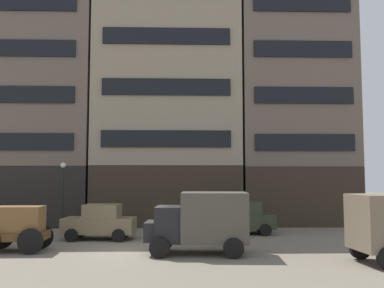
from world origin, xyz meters
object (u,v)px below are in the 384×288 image
at_px(streetlamp_curbside, 63,187).
at_px(fire_hydrant_curbside, 115,225).
at_px(cargo_wagon, 15,225).
at_px(delivery_truck_near, 201,220).
at_px(sedan_dark, 242,218).
at_px(pedestrian_officer, 197,219).
at_px(sedan_parked_curb, 100,222).

distance_m(streetlamp_curbside, fire_hydrant_curbside, 3.92).
bearing_deg(fire_hydrant_curbside, cargo_wagon, -120.10).
distance_m(cargo_wagon, delivery_truck_near, 8.24).
height_order(sedan_dark, fire_hydrant_curbside, sedan_dark).
xyz_separation_m(cargo_wagon, pedestrian_officer, (8.23, 3.73, -0.17)).
relative_size(sedan_parked_curb, streetlamp_curbside, 0.92).
xyz_separation_m(streetlamp_curbside, fire_hydrant_curbside, (3.20, -0.27, -2.24)).
relative_size(sedan_parked_curb, pedestrian_officer, 2.12).
relative_size(delivery_truck_near, sedan_dark, 1.20).
bearing_deg(delivery_truck_near, sedan_dark, 65.26).
xyz_separation_m(cargo_wagon, streetlamp_curbside, (0.28, 6.27, 1.52)).
bearing_deg(sedan_parked_curb, fire_hydrant_curbside, 82.15).
bearing_deg(delivery_truck_near, sedan_parked_curb, 141.19).
relative_size(cargo_wagon, delivery_truck_near, 0.65).
relative_size(sedan_dark, streetlamp_curbside, 0.90).
relative_size(delivery_truck_near, streetlamp_curbside, 1.08).
relative_size(delivery_truck_near, fire_hydrant_curbside, 5.35).
xyz_separation_m(delivery_truck_near, fire_hydrant_curbside, (-4.72, 6.78, -1.00)).
bearing_deg(delivery_truck_near, streetlamp_curbside, 138.34).
xyz_separation_m(sedan_dark, sedan_parked_curb, (-7.76, -1.71, 0.00)).
xyz_separation_m(pedestrian_officer, streetlamp_curbside, (-7.95, 2.54, 1.69)).
relative_size(streetlamp_curbside, fire_hydrant_curbside, 4.96).
height_order(delivery_truck_near, sedan_dark, delivery_truck_near).
relative_size(sedan_dark, pedestrian_officer, 2.07).
height_order(cargo_wagon, delivery_truck_near, delivery_truck_near).
distance_m(delivery_truck_near, pedestrian_officer, 4.52).
relative_size(pedestrian_officer, streetlamp_curbside, 0.44).
distance_m(pedestrian_officer, fire_hydrant_curbside, 5.29).
bearing_deg(delivery_truck_near, fire_hydrant_curbside, 124.85).
distance_m(delivery_truck_near, sedan_dark, 6.41).
xyz_separation_m(sedan_parked_curb, streetlamp_curbside, (-2.83, 2.95, 1.76)).
height_order(delivery_truck_near, streetlamp_curbside, streetlamp_curbside).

